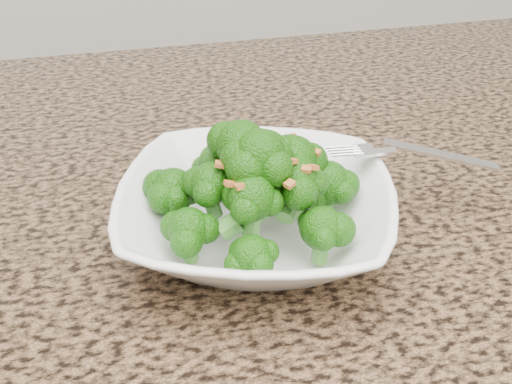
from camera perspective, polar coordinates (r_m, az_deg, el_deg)
name	(u,v)px	position (r m, az deg, el deg)	size (l,w,h in m)	color
granite_counter	(94,283)	(0.55, -14.18, -7.87)	(1.64, 1.04, 0.03)	brown
bowl	(256,215)	(0.53, 0.00, -2.03)	(0.23, 0.23, 0.06)	white
broccoli_pile	(256,148)	(0.50, 0.00, 3.89)	(0.20, 0.20, 0.07)	#1D630B
garlic_topping	(256,104)	(0.48, 0.00, 7.81)	(0.12, 0.12, 0.01)	#BE6D2E
fork	(387,151)	(0.57, 11.60, 3.57)	(0.17, 0.03, 0.01)	silver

